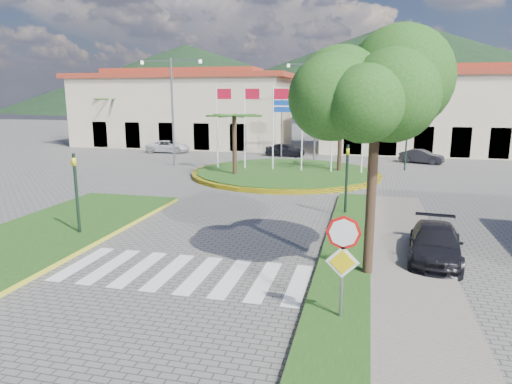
% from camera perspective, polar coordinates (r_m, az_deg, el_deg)
% --- Properties ---
extents(ground, '(160.00, 160.00, 0.00)m').
position_cam_1_polar(ground, '(11.07, -17.85, -17.20)').
color(ground, '#62605D').
rests_on(ground, ground).
extents(sidewalk_right, '(4.00, 28.00, 0.15)m').
position_cam_1_polar(sidewalk_right, '(11.41, 16.19, -15.73)').
color(sidewalk_right, gray).
rests_on(sidewalk_right, ground).
extents(verge_right, '(1.60, 28.00, 0.18)m').
position_cam_1_polar(verge_right, '(11.40, 9.94, -15.36)').
color(verge_right, '#1A4714').
rests_on(verge_right, ground).
extents(median_left, '(5.00, 14.00, 0.18)m').
position_cam_1_polar(median_left, '(19.15, -25.20, -4.96)').
color(median_left, '#1A4714').
rests_on(median_left, ground).
extents(crosswalk, '(8.00, 3.00, 0.01)m').
position_cam_1_polar(crosswalk, '(14.26, -9.37, -9.94)').
color(crosswalk, silver).
rests_on(crosswalk, ground).
extents(roundabout_island, '(12.70, 12.70, 6.00)m').
position_cam_1_polar(roundabout_island, '(31.02, 3.72, 2.44)').
color(roundabout_island, yellow).
rests_on(roundabout_island, ground).
extents(stop_sign, '(0.80, 0.11, 2.65)m').
position_cam_1_polar(stop_sign, '(10.69, 10.80, -7.35)').
color(stop_sign, slate).
rests_on(stop_sign, ground).
extents(deciduous_tree, '(3.60, 3.60, 6.80)m').
position_cam_1_polar(deciduous_tree, '(13.13, 14.81, 11.08)').
color(deciduous_tree, black).
rests_on(deciduous_tree, ground).
extents(traffic_light_left, '(0.15, 0.18, 3.20)m').
position_cam_1_polar(traffic_light_left, '(18.33, -21.57, 0.60)').
color(traffic_light_left, black).
rests_on(traffic_light_left, ground).
extents(traffic_light_right, '(0.15, 0.18, 3.20)m').
position_cam_1_polar(traffic_light_right, '(20.42, 11.28, 2.30)').
color(traffic_light_right, black).
rests_on(traffic_light_right, ground).
extents(traffic_light_far, '(0.18, 0.15, 3.20)m').
position_cam_1_polar(traffic_light_far, '(34.40, 18.27, 5.78)').
color(traffic_light_far, black).
rests_on(traffic_light_far, ground).
extents(direction_sign_west, '(1.60, 0.14, 5.20)m').
position_cam_1_polar(direction_sign_west, '(39.82, 3.22, 9.41)').
color(direction_sign_west, slate).
rests_on(direction_sign_west, ground).
extents(direction_sign_east, '(1.60, 0.14, 5.20)m').
position_cam_1_polar(direction_sign_east, '(39.21, 10.51, 9.19)').
color(direction_sign_east, slate).
rests_on(direction_sign_east, ground).
extents(street_lamp_centre, '(4.80, 0.16, 8.00)m').
position_cam_1_polar(street_lamp_centre, '(38.38, 7.44, 10.68)').
color(street_lamp_centre, slate).
rests_on(street_lamp_centre, ground).
extents(street_lamp_west, '(4.80, 0.16, 8.00)m').
position_cam_1_polar(street_lamp_west, '(35.19, -10.42, 10.48)').
color(street_lamp_west, slate).
rests_on(street_lamp_west, ground).
extents(building_left, '(23.32, 9.54, 8.05)m').
position_cam_1_polar(building_left, '(50.04, -9.08, 10.23)').
color(building_left, beige).
rests_on(building_left, ground).
extents(building_right, '(19.08, 9.54, 8.05)m').
position_cam_1_polar(building_right, '(46.39, 19.85, 9.55)').
color(building_right, beige).
rests_on(building_right, ground).
extents(hill_far_west, '(140.00, 140.00, 22.00)m').
position_cam_1_polar(hill_far_west, '(160.05, -8.61, 13.87)').
color(hill_far_west, black).
rests_on(hill_far_west, ground).
extents(hill_far_mid, '(180.00, 180.00, 30.00)m').
position_cam_1_polar(hill_far_mid, '(168.69, 17.66, 14.72)').
color(hill_far_mid, black).
rests_on(hill_far_mid, ground).
extents(hill_near_back, '(110.00, 110.00, 16.00)m').
position_cam_1_polar(hill_near_back, '(139.00, 7.66, 12.97)').
color(hill_near_back, black).
rests_on(hill_near_back, ground).
extents(white_van, '(4.26, 2.24, 1.14)m').
position_cam_1_polar(white_van, '(44.04, -10.89, 5.60)').
color(white_van, silver).
rests_on(white_van, ground).
extents(car_dark_a, '(3.57, 1.64, 1.19)m').
position_cam_1_polar(car_dark_a, '(40.73, 3.68, 5.31)').
color(car_dark_a, black).
rests_on(car_dark_a, ground).
extents(car_dark_b, '(3.55, 2.13, 1.10)m').
position_cam_1_polar(car_dark_b, '(38.65, 19.98, 4.20)').
color(car_dark_b, black).
rests_on(car_dark_b, ground).
extents(car_side_right, '(2.03, 4.12, 1.15)m').
position_cam_1_polar(car_side_right, '(16.01, 21.48, -6.01)').
color(car_side_right, black).
rests_on(car_side_right, ground).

